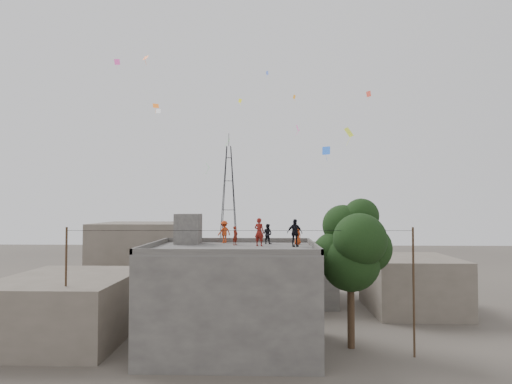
# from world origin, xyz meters

# --- Properties ---
(ground) EXTENTS (140.00, 140.00, 0.00)m
(ground) POSITION_xyz_m (0.00, 0.00, 0.00)
(ground) COLOR #49423C
(ground) RESTS_ON ground
(main_building) EXTENTS (10.00, 8.00, 6.10)m
(main_building) POSITION_xyz_m (0.00, 0.00, 3.05)
(main_building) COLOR #474542
(main_building) RESTS_ON ground
(parapet) EXTENTS (10.00, 8.00, 0.30)m
(parapet) POSITION_xyz_m (0.00, 0.00, 6.25)
(parapet) COLOR #474542
(parapet) RESTS_ON main_building
(stair_head_box) EXTENTS (1.60, 1.80, 2.00)m
(stair_head_box) POSITION_xyz_m (-3.20, 2.60, 7.10)
(stair_head_box) COLOR #474542
(stair_head_box) RESTS_ON main_building
(neighbor_west) EXTENTS (8.00, 10.00, 4.00)m
(neighbor_west) POSITION_xyz_m (-11.00, 2.00, 2.00)
(neighbor_west) COLOR #60574C
(neighbor_west) RESTS_ON ground
(neighbor_north) EXTENTS (12.00, 9.00, 5.00)m
(neighbor_north) POSITION_xyz_m (2.00, 14.00, 2.50)
(neighbor_north) COLOR #474542
(neighbor_north) RESTS_ON ground
(neighbor_northwest) EXTENTS (9.00, 8.00, 7.00)m
(neighbor_northwest) POSITION_xyz_m (-10.00, 16.00, 3.50)
(neighbor_northwest) COLOR #60574C
(neighbor_northwest) RESTS_ON ground
(neighbor_east) EXTENTS (7.00, 8.00, 4.40)m
(neighbor_east) POSITION_xyz_m (14.00, 10.00, 2.20)
(neighbor_east) COLOR #60574C
(neighbor_east) RESTS_ON ground
(tree) EXTENTS (4.90, 4.60, 9.10)m
(tree) POSITION_xyz_m (7.37, 0.60, 6.10)
(tree) COLOR black
(tree) RESTS_ON ground
(utility_line) EXTENTS (20.12, 0.62, 7.40)m
(utility_line) POSITION_xyz_m (0.50, -1.25, 3.83)
(utility_line) COLOR black
(utility_line) RESTS_ON ground
(transmission_tower) EXTENTS (2.97, 2.97, 20.01)m
(transmission_tower) POSITION_xyz_m (-4.00, 40.00, 9.07)
(transmission_tower) COLOR black
(transmission_tower) RESTS_ON ground
(person_red_adult) EXTENTS (0.76, 0.65, 1.77)m
(person_red_adult) POSITION_xyz_m (1.59, 1.12, 6.98)
(person_red_adult) COLOR maroon
(person_red_adult) RESTS_ON main_building
(person_orange_child) EXTENTS (0.69, 0.68, 1.20)m
(person_orange_child) POSITION_xyz_m (4.08, 2.35, 6.70)
(person_orange_child) COLOR #C24016
(person_orange_child) RESTS_ON main_building
(person_dark_child) EXTENTS (0.82, 0.77, 1.33)m
(person_dark_child) POSITION_xyz_m (2.11, 2.60, 6.77)
(person_dark_child) COLOR black
(person_dark_child) RESTS_ON main_building
(person_dark_adult) EXTENTS (1.08, 0.70, 1.71)m
(person_dark_adult) POSITION_xyz_m (3.80, 0.72, 6.96)
(person_dark_adult) COLOR black
(person_dark_adult) RESTS_ON main_building
(person_orange_adult) EXTENTS (1.11, 1.05, 1.51)m
(person_orange_adult) POSITION_xyz_m (-0.87, 3.40, 6.86)
(person_orange_adult) COLOR #B73A14
(person_orange_adult) RESTS_ON main_building
(person_red_child) EXTENTS (0.45, 0.52, 1.21)m
(person_red_child) POSITION_xyz_m (0.03, 1.65, 6.71)
(person_red_child) COLOR maroon
(person_red_child) RESTS_ON main_building
(kites) EXTENTS (20.11, 16.11, 10.94)m
(kites) POSITION_xyz_m (1.51, 6.96, 15.63)
(kites) COLOR orange
(kites) RESTS_ON ground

